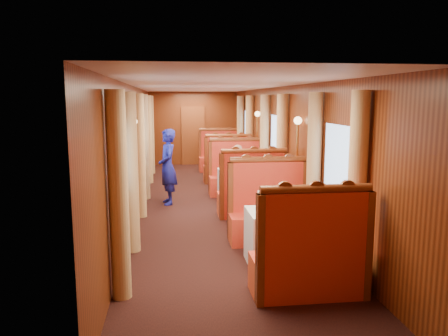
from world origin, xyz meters
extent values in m
cube|color=brown|center=(0.00, 5.97, 1.00)|extent=(0.80, 0.04, 2.00)
cube|color=white|center=(0.75, -3.50, 0.38)|extent=(1.05, 0.72, 0.75)
cube|color=red|center=(0.75, -4.45, 0.23)|extent=(1.30, 0.55, 0.45)
cube|color=red|center=(0.75, -4.67, 0.85)|extent=(1.30, 0.12, 0.80)
cylinder|color=brown|center=(0.75, -4.67, 1.29)|extent=(1.23, 0.10, 0.10)
cube|color=red|center=(0.75, -2.55, 0.23)|extent=(1.30, 0.55, 0.45)
cube|color=red|center=(0.75, -2.33, 0.85)|extent=(1.30, 0.12, 0.80)
cylinder|color=brown|center=(0.75, -2.33, 1.29)|extent=(1.23, 0.10, 0.10)
cube|color=white|center=(0.75, 0.00, 0.38)|extent=(1.05, 0.72, 0.75)
cube|color=red|center=(0.75, -0.95, 0.23)|extent=(1.30, 0.55, 0.45)
cube|color=red|center=(0.75, -1.17, 0.85)|extent=(1.30, 0.12, 0.80)
cylinder|color=brown|center=(0.75, -1.17, 1.29)|extent=(1.23, 0.10, 0.10)
cube|color=red|center=(0.75, 0.95, 0.23)|extent=(1.30, 0.55, 0.45)
cube|color=red|center=(0.75, 1.17, 0.85)|extent=(1.30, 0.12, 0.80)
cylinder|color=brown|center=(0.75, 1.17, 1.29)|extent=(1.23, 0.10, 0.10)
cube|color=white|center=(0.75, 3.50, 0.38)|extent=(1.05, 0.72, 0.75)
cube|color=red|center=(0.75, 2.55, 0.23)|extent=(1.30, 0.55, 0.45)
cube|color=red|center=(0.75, 2.33, 0.85)|extent=(1.30, 0.12, 0.80)
cylinder|color=brown|center=(0.75, 2.33, 1.29)|extent=(1.23, 0.10, 0.10)
cube|color=red|center=(0.75, 4.45, 0.23)|extent=(1.30, 0.55, 0.45)
cube|color=red|center=(0.75, 4.67, 0.85)|extent=(1.30, 0.12, 0.80)
cylinder|color=brown|center=(0.75, 4.67, 1.29)|extent=(1.23, 0.10, 0.10)
cube|color=silver|center=(0.64, -3.58, 0.76)|extent=(0.34, 0.26, 0.01)
cylinder|color=white|center=(1.04, -3.62, 0.76)|extent=(0.24, 0.24, 0.01)
cylinder|color=white|center=(0.39, -3.41, 0.79)|extent=(0.08, 0.08, 0.08)
cylinder|color=white|center=(0.39, -3.41, 0.92)|extent=(0.05, 0.05, 0.18)
cylinder|color=white|center=(0.45, -3.28, 0.79)|extent=(0.08, 0.08, 0.08)
cylinder|color=white|center=(0.45, -3.28, 0.92)|extent=(0.05, 0.05, 0.18)
cylinder|color=silver|center=(0.75, 0.00, 0.82)|extent=(0.06, 0.06, 0.14)
cylinder|color=silver|center=(0.78, 3.47, 0.82)|extent=(0.06, 0.06, 0.14)
cylinder|color=tan|center=(-1.38, -4.28, 1.18)|extent=(0.22, 0.22, 2.35)
cylinder|color=tan|center=(-1.38, -2.72, 1.18)|extent=(0.22, 0.22, 2.35)
cylinder|color=tan|center=(1.38, -4.28, 1.18)|extent=(0.22, 0.22, 2.35)
cylinder|color=tan|center=(1.38, -2.72, 1.18)|extent=(0.22, 0.22, 2.35)
cylinder|color=tan|center=(-1.38, -0.78, 1.18)|extent=(0.22, 0.22, 2.35)
cylinder|color=tan|center=(-1.38, 0.78, 1.18)|extent=(0.22, 0.22, 2.35)
cylinder|color=tan|center=(1.38, -0.78, 1.18)|extent=(0.22, 0.22, 2.35)
cylinder|color=tan|center=(1.38, 0.78, 1.18)|extent=(0.22, 0.22, 2.35)
cylinder|color=tan|center=(-1.38, 2.72, 1.18)|extent=(0.22, 0.22, 2.35)
cylinder|color=tan|center=(-1.38, 4.28, 1.18)|extent=(0.22, 0.22, 2.35)
cylinder|color=tan|center=(1.38, 2.72, 1.18)|extent=(0.22, 0.22, 2.35)
cylinder|color=tan|center=(1.38, 4.28, 1.18)|extent=(0.22, 0.22, 2.35)
cylinder|color=#BF8C3F|center=(-1.40, -1.75, 0.93)|extent=(0.04, 0.04, 1.85)
sphere|color=#FFD18C|center=(-1.40, -1.75, 1.88)|extent=(0.14, 0.14, 0.14)
cylinder|color=#BF8C3F|center=(1.40, -1.75, 0.93)|extent=(0.04, 0.04, 1.85)
sphere|color=#FFD18C|center=(1.40, -1.75, 1.88)|extent=(0.14, 0.14, 0.14)
cylinder|color=#BF8C3F|center=(-1.40, 1.75, 0.93)|extent=(0.04, 0.04, 1.85)
sphere|color=#FFD18C|center=(-1.40, 1.75, 1.88)|extent=(0.14, 0.14, 0.14)
cylinder|color=#BF8C3F|center=(1.40, 1.75, 0.93)|extent=(0.04, 0.04, 1.85)
sphere|color=#FFD18C|center=(1.40, 1.75, 1.88)|extent=(0.14, 0.14, 0.14)
imported|color=navy|center=(-0.86, 0.21, 0.81)|extent=(0.47, 0.64, 1.62)
cube|color=beige|center=(0.75, 0.79, 0.75)|extent=(0.40, 0.24, 0.55)
sphere|color=tan|center=(0.75, 0.79, 1.11)|extent=(0.20, 0.20, 0.20)
cube|color=beige|center=(0.75, 0.62, 0.52)|extent=(0.36, 0.30, 0.14)
camera|label=1|loc=(-0.81, -9.10, 2.24)|focal=35.00mm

